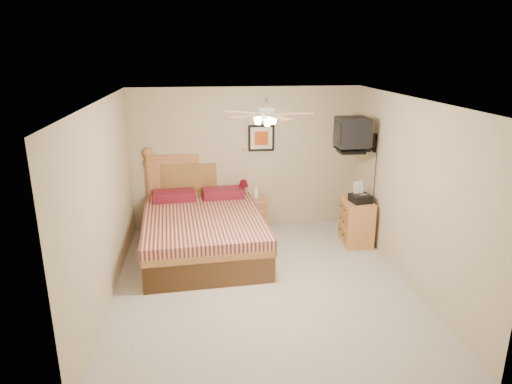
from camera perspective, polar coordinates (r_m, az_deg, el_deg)
The scene contains 17 objects.
floor at distance 6.41m, azimuth 0.87°, elevation -11.45°, with size 4.50×4.50×0.00m, color #A8A298.
ceiling at distance 5.65m, azimuth 0.99°, elevation 11.37°, with size 4.00×4.50×0.04m, color white.
wall_back at distance 8.07m, azimuth -1.27°, elevation 4.16°, with size 4.00×0.04×2.50m, color tan.
wall_front at distance 3.87m, azimuth 5.59°, elevation -11.07°, with size 4.00×0.04×2.50m, color tan.
wall_left at distance 5.99m, azimuth -18.40°, elevation -1.45°, with size 0.04×4.50×2.50m, color tan.
wall_right at distance 6.49m, azimuth 18.71°, elevation -0.06°, with size 0.04×4.50×2.50m, color tan.
bed at distance 7.08m, azimuth -6.70°, elevation -2.01°, with size 1.78×2.34×1.51m, color #B16735, non-canonical shape.
nightstand at distance 8.11m, azimuth -0.62°, elevation -2.77°, with size 0.55×0.42×0.60m, color #B7774B.
table_lamp at distance 7.97m, azimuth -1.58°, elevation 0.38°, with size 0.18×0.18×0.33m, color #520513, non-canonical shape.
lotion_bottle at distance 8.00m, azimuth -0.00°, elevation -0.00°, with size 0.08×0.08×0.21m, color white.
framed_picture at distance 8.00m, azimuth 0.66°, elevation 6.76°, with size 0.46×0.04×0.46m, color black.
dresser at distance 7.73m, azimuth 12.44°, elevation -3.63°, with size 0.44×0.63×0.75m, color #AD6333.
fax_machine at distance 7.48m, azimuth 12.98°, elevation -0.05°, with size 0.31×0.32×0.32m, color black, non-canonical shape.
magazine_lower at distance 7.84m, azimuth 12.13°, elevation -0.33°, with size 0.18×0.24×0.02m, color beige.
magazine_upper at distance 7.86m, azimuth 12.00°, elevation -0.13°, with size 0.17×0.23×0.02m, color tan.
wall_tv at distance 7.47m, azimuth 13.02°, elevation 7.04°, with size 0.56×0.46×0.58m, color black, non-canonical shape.
ceiling_fan at distance 5.47m, azimuth 1.27°, elevation 9.70°, with size 1.14×1.14×0.28m, color silver, non-canonical shape.
Camera 1 is at (-0.78, -5.57, 3.08)m, focal length 32.00 mm.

